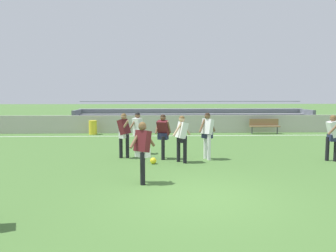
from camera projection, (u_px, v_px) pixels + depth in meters
name	position (u px, v px, depth m)	size (l,w,h in m)	color
ground_plane	(200.00, 197.00, 7.40)	(160.00, 160.00, 0.00)	#477033
field_line_sideline	(173.00, 136.00, 18.57)	(44.00, 0.12, 0.01)	white
sideline_wall	(172.00, 124.00, 20.09)	(48.00, 0.16, 1.10)	#BCB7AD
bleacher_stand	(193.00, 118.00, 22.20)	(16.10, 2.47, 1.93)	#B2B2B7
bench_centre_sideline	(264.00, 125.00, 19.61)	(1.80, 0.40, 0.90)	olive
trash_bin	(93.00, 127.00, 19.23)	(0.47, 0.47, 0.84)	yellow
player_dark_wide_right	(163.00, 133.00, 11.77)	(0.62, 0.52, 1.65)	black
player_dark_trailing_run	(124.00, 131.00, 11.94)	(0.52, 0.64, 1.68)	black
player_white_challenging	(207.00, 132.00, 11.68)	(0.68, 0.51, 1.71)	white
player_dark_overlapping	(143.00, 147.00, 8.46)	(0.69, 0.49, 1.64)	black
player_white_wide_left	(182.00, 135.00, 11.14)	(0.68, 0.49, 1.64)	black
player_white_on_ball	(138.00, 129.00, 12.79)	(0.72, 0.47, 1.66)	white
player_white_deep_cover	(332.00, 134.00, 11.38)	(0.53, 0.48, 1.64)	black
soccer_ball	(153.00, 161.00, 10.97)	(0.22, 0.22, 0.22)	yellow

